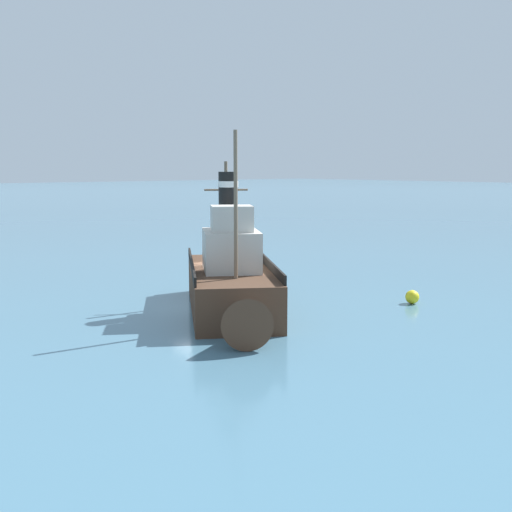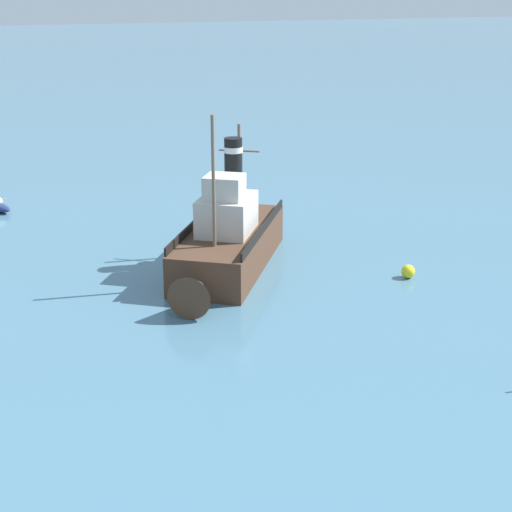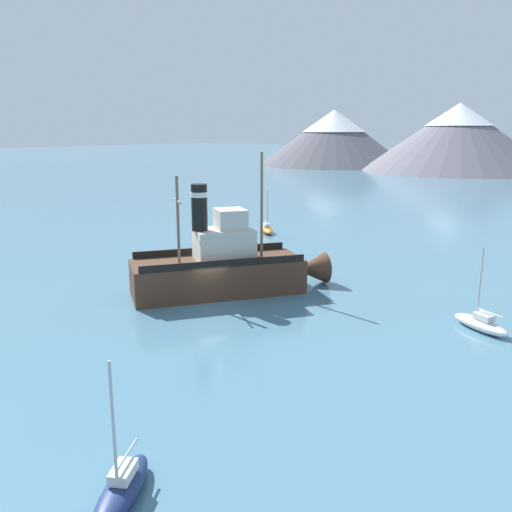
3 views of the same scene
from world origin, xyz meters
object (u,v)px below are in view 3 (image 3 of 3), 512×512
sailboat_orange (267,229)px  sailboat_navy (122,488)px  mooring_buoy (185,255)px  old_tugboat (226,267)px  sailboat_white (481,323)px

sailboat_orange → sailboat_navy: size_ratio=1.00×
sailboat_orange → mooring_buoy: sailboat_orange is taller
old_tugboat → sailboat_navy: bearing=-56.0°
sailboat_orange → sailboat_white: 32.40m
old_tugboat → sailboat_white: (16.65, 3.73, -1.40)m
old_tugboat → sailboat_white: size_ratio=2.84×
sailboat_navy → sailboat_white: bearing=79.8°
sailboat_white → mooring_buoy: sailboat_white is taller
sailboat_white → mooring_buoy: bearing=177.0°
old_tugboat → sailboat_navy: size_ratio=2.84×
sailboat_navy → sailboat_white: size_ratio=1.00×
sailboat_orange → sailboat_white: bearing=-29.2°
sailboat_white → mooring_buoy: (-26.29, 1.40, -0.02)m
sailboat_navy → mooring_buoy: size_ratio=6.00×
sailboat_orange → mooring_buoy: (1.97, -14.43, -0.02)m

